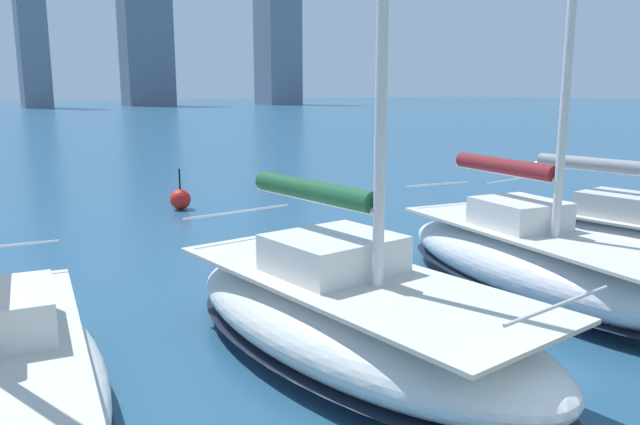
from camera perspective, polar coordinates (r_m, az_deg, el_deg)
The scene contains 3 objects.
sailboat_maroon at distance 13.02m, azimuth 18.75°, elevation -3.88°, with size 3.22×7.45×11.92m.
sailboat_forest at distance 9.42m, azimuth 2.84°, elevation -9.05°, with size 3.77×7.49×12.61m.
channel_buoy at distance 21.74m, azimuth -12.64°, elevation 1.20°, with size 0.70×0.70×1.40m.
Camera 1 is at (4.46, 1.54, 3.98)m, focal length 35.00 mm.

